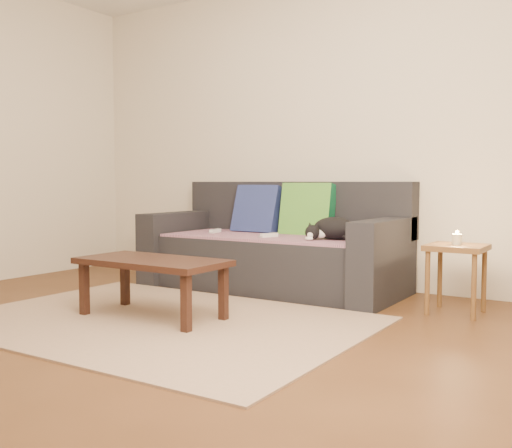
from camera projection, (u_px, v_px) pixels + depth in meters
name	position (u px, v px, depth m)	size (l,w,h in m)	color
ground	(141.00, 327.00, 3.58)	(4.50, 4.50, 0.00)	brown
back_wall	(301.00, 132.00, 5.17)	(4.50, 0.04, 2.60)	beige
sofa	(275.00, 251.00, 4.88)	(2.10, 0.94, 0.87)	#232328
throw_blanket	(270.00, 237.00, 4.79)	(1.66, 0.74, 0.02)	#45274A
cushion_navy	(257.00, 210.00, 5.15)	(0.41, 0.10, 0.41)	#0F1343
cushion_green	(307.00, 211.00, 4.89)	(0.45, 0.11, 0.45)	#0D5332
cat	(332.00, 229.00, 4.44)	(0.39, 0.35, 0.17)	black
wii_remote_a	(215.00, 231.00, 5.05)	(0.15, 0.04, 0.03)	white
wii_remote_b	(269.00, 235.00, 4.65)	(0.15, 0.04, 0.03)	white
side_table	(457.00, 257.00, 3.93)	(0.37, 0.37, 0.46)	brown
candle	(457.00, 239.00, 3.92)	(0.06, 0.06, 0.09)	beige
rug	(158.00, 321.00, 3.70)	(2.50, 1.80, 0.01)	tan
coffee_table	(152.00, 266.00, 3.78)	(0.96, 0.48, 0.38)	#311A13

